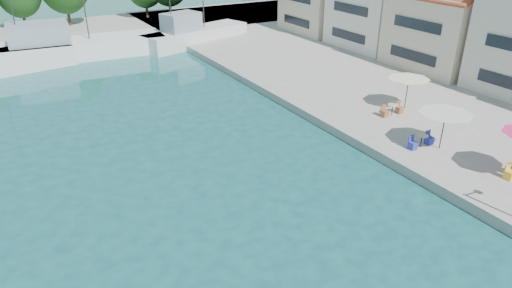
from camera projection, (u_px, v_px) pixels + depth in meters
quay_right at (455, 80)px, 39.72m from camera, size 32.00×92.00×0.60m
quay_far at (32, 36)px, 55.08m from camera, size 90.00×16.00×0.60m
building_04 at (451, 17)px, 40.89m from camera, size 9.00×8.80×9.20m
building_05 at (380, 1)px, 47.80m from camera, size 8.40×8.80×9.70m
trawler_03 at (67, 48)px, 46.83m from camera, size 19.10×6.30×10.20m
trawler_04 at (194, 35)px, 52.05m from camera, size 13.55×6.98×10.20m
umbrella_white at (445, 117)px, 26.17m from camera, size 3.10×3.10×2.23m
umbrella_cream at (408, 82)px, 32.10m from camera, size 2.93×2.93×2.20m
cafe_table_02 at (421, 142)px, 27.10m from camera, size 1.82×0.70×0.76m
cafe_table_03 at (392, 111)px, 31.60m from camera, size 1.82×0.70×0.76m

